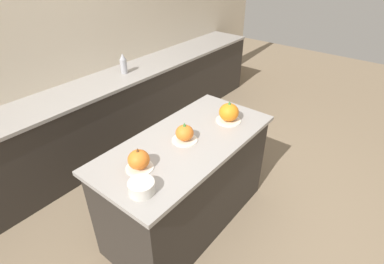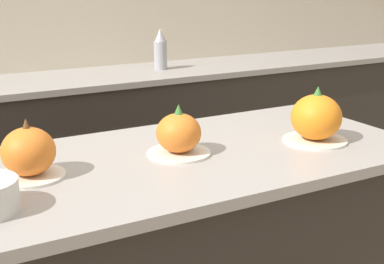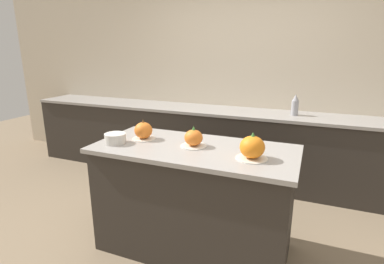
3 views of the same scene
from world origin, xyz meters
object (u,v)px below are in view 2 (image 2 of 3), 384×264
(pumpkin_cake_center, at_px, (179,135))
(bottle_tall, at_px, (160,50))
(pumpkin_cake_right, at_px, (316,119))
(pumpkin_cake_left, at_px, (29,153))

(pumpkin_cake_center, bearing_deg, bottle_tall, 66.37)
(pumpkin_cake_center, bearing_deg, pumpkin_cake_right, -12.31)
(pumpkin_cake_right, bearing_deg, pumpkin_cake_center, 167.69)
(bottle_tall, bearing_deg, pumpkin_cake_left, -127.34)
(bottle_tall, bearing_deg, pumpkin_cake_center, -113.63)
(pumpkin_cake_center, relative_size, pumpkin_cake_right, 0.93)
(pumpkin_cake_left, height_order, pumpkin_cake_right, pumpkin_cake_right)
(pumpkin_cake_center, xyz_separation_m, pumpkin_cake_right, (0.48, -0.11, 0.02))
(pumpkin_cake_left, distance_m, pumpkin_cake_center, 0.47)
(pumpkin_cake_right, distance_m, bottle_tall, 1.62)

